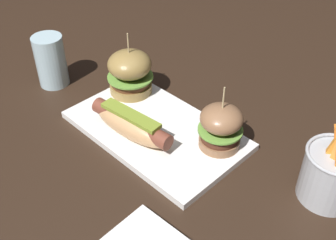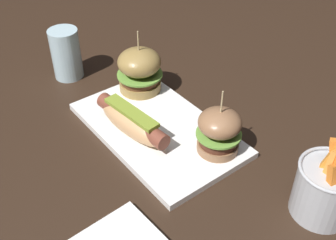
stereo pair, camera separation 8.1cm
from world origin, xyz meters
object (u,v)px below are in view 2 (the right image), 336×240
platter_main (157,129)px  water_glass (66,54)px  hot_dog (132,121)px  slider_left (140,70)px  slider_right (219,131)px  fries_bucket (326,189)px

platter_main → water_glass: water_glass is taller
hot_dog → platter_main: bearing=72.7°
slider_left → slider_right: bearing=-0.1°
slider_left → fries_bucket: slider_left is taller
platter_main → slider_right: slider_right is taller
water_glass → platter_main: bearing=8.0°
fries_bucket → water_glass: (-0.64, -0.14, 0.01)m
platter_main → water_glass: (-0.31, -0.04, 0.05)m
hot_dog → slider_left: bearing=139.5°
slider_right → water_glass: bearing=-167.7°
fries_bucket → water_glass: bearing=-167.9°
fries_bucket → platter_main: bearing=-164.3°
slider_left → slider_right: (0.26, -0.00, -0.01)m
hot_dog → slider_right: 0.17m
hot_dog → water_glass: water_glass is taller
slider_left → hot_dog: bearing=-40.5°
slider_right → water_glass: slider_right is taller
slider_left → water_glass: slider_left is taller
hot_dog → fries_bucket: bearing=22.5°
hot_dog → water_glass: size_ratio=1.57×
slider_left → platter_main: bearing=-21.0°
slider_right → fries_bucket: bearing=11.6°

